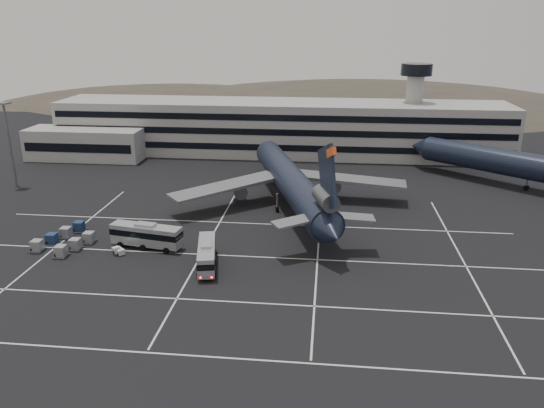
{
  "coord_description": "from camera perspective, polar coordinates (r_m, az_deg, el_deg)",
  "views": [
    {
      "loc": [
        13.06,
        -69.75,
        34.5
      ],
      "look_at": [
        3.86,
        14.69,
        5.0
      ],
      "focal_mm": 35.0,
      "sensor_mm": 36.0,
      "label": 1
    }
  ],
  "objects": [
    {
      "name": "ground",
      "position": [
        78.91,
        -3.98,
        -6.82
      ],
      "size": [
        260.0,
        260.0,
        0.0
      ],
      "primitive_type": "plane",
      "color": "black",
      "rests_on": "ground"
    },
    {
      "name": "lane_markings",
      "position": [
        79.4,
        -3.21,
        -6.63
      ],
      "size": [
        90.0,
        55.62,
        0.01
      ],
      "color": "silver",
      "rests_on": "ground"
    },
    {
      "name": "terminal",
      "position": [
        144.46,
        -0.26,
        8.15
      ],
      "size": [
        125.0,
        26.0,
        24.0
      ],
      "color": "gray",
      "rests_on": "ground"
    },
    {
      "name": "hills",
      "position": [
        244.28,
        7.33,
        8.01
      ],
      "size": [
        352.0,
        180.0,
        44.0
      ],
      "color": "#38332B",
      "rests_on": "ground"
    },
    {
      "name": "lightpole_left",
      "position": [
        126.97,
        -26.54,
        6.86
      ],
      "size": [
        2.4,
        2.4,
        18.28
      ],
      "color": "slate",
      "rests_on": "ground"
    },
    {
      "name": "trijet_main",
      "position": [
        101.24,
        2.17,
        2.34
      ],
      "size": [
        45.33,
        56.45,
        18.08
      ],
      "rotation": [
        0.0,
        0.0,
        0.3
      ],
      "color": "black",
      "rests_on": "ground"
    },
    {
      "name": "trijet_far",
      "position": [
        124.48,
        26.39,
        3.63
      ],
      "size": [
        47.68,
        41.6,
        18.08
      ],
      "rotation": [
        0.0,
        0.0,
        0.88
      ],
      "color": "black",
      "rests_on": "ground"
    },
    {
      "name": "bus_near",
      "position": [
        78.78,
        -7.04,
        -5.32
      ],
      "size": [
        4.53,
        10.96,
        3.77
      ],
      "rotation": [
        0.0,
        0.0,
        0.2
      ],
      "color": "#95979D",
      "rests_on": "ground"
    },
    {
      "name": "bus_far",
      "position": [
        86.78,
        -13.37,
        -3.21
      ],
      "size": [
        11.98,
        4.78,
        4.13
      ],
      "rotation": [
        0.0,
        0.0,
        1.39
      ],
      "color": "#95979D",
      "rests_on": "ground"
    },
    {
      "name": "tug_a",
      "position": [
        88.79,
        -12.47,
        -3.72
      ],
      "size": [
        2.27,
        2.74,
        1.53
      ],
      "rotation": [
        0.0,
        0.0,
        0.41
      ],
      "color": "beige",
      "rests_on": "ground"
    },
    {
      "name": "tug_b",
      "position": [
        86.11,
        -16.12,
        -4.85
      ],
      "size": [
        2.29,
        2.24,
        1.29
      ],
      "rotation": [
        0.0,
        0.0,
        0.84
      ],
      "color": "beige",
      "rests_on": "ground"
    },
    {
      "name": "uld_cluster",
      "position": [
        92.27,
        -21.29,
        -3.58
      ],
      "size": [
        9.21,
        12.87,
        1.86
      ],
      "rotation": [
        0.0,
        0.0,
        -0.33
      ],
      "color": "#2D2D30",
      "rests_on": "ground"
    }
  ]
}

